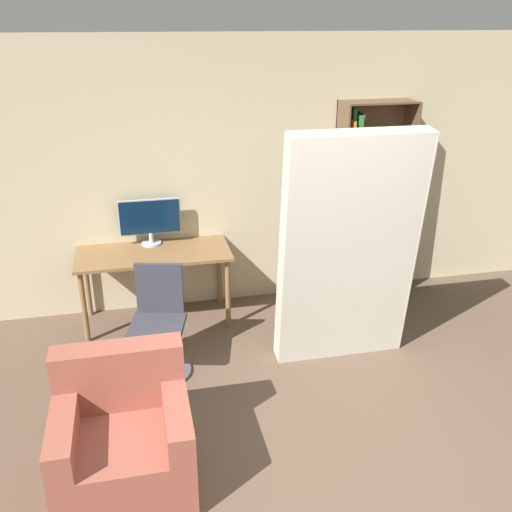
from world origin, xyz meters
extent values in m
plane|color=brown|center=(0.00, 0.00, 0.00)|extent=(16.00, 16.00, 0.00)
cube|color=#C6B793|center=(0.00, 3.04, 1.35)|extent=(8.00, 0.06, 2.70)
cube|color=brown|center=(-1.02, 2.68, 0.73)|extent=(1.46, 0.66, 0.03)
cylinder|color=brown|center=(-1.70, 2.41, 0.36)|extent=(0.05, 0.05, 0.71)
cylinder|color=brown|center=(-0.35, 2.41, 0.36)|extent=(0.05, 0.05, 0.71)
cylinder|color=brown|center=(-1.70, 2.95, 0.36)|extent=(0.05, 0.05, 0.71)
cylinder|color=brown|center=(-0.35, 2.95, 0.36)|extent=(0.05, 0.05, 0.71)
cylinder|color=#B7B7BC|center=(-1.03, 2.89, 0.75)|extent=(0.19, 0.19, 0.02)
cylinder|color=#B7B7BC|center=(-1.03, 2.89, 0.81)|extent=(0.04, 0.04, 0.10)
cube|color=#B7B7BC|center=(-1.03, 2.90, 1.03)|extent=(0.60, 0.02, 0.35)
cube|color=#0A1E38|center=(-1.03, 2.89, 1.03)|extent=(0.57, 0.03, 0.33)
cylinder|color=#4C4C51|center=(-1.06, 1.74, 0.01)|extent=(0.52, 0.52, 0.03)
cylinder|color=#4C4C51|center=(-1.06, 1.74, 0.23)|extent=(0.05, 0.05, 0.41)
cube|color=#33333D|center=(-1.06, 1.74, 0.46)|extent=(0.53, 0.53, 0.05)
cube|color=#33333D|center=(-1.02, 1.93, 0.71)|extent=(0.39, 0.13, 0.45)
cube|color=brown|center=(0.89, 2.84, 1.03)|extent=(0.02, 0.34, 2.07)
cube|color=brown|center=(1.61, 2.84, 1.03)|extent=(0.02, 0.34, 2.07)
cube|color=brown|center=(1.25, 3.00, 1.03)|extent=(0.74, 0.02, 2.07)
cube|color=brown|center=(1.25, 2.84, 0.01)|extent=(0.71, 0.31, 0.02)
cube|color=brown|center=(1.25, 2.84, 0.42)|extent=(0.71, 0.31, 0.02)
cube|color=brown|center=(1.25, 2.84, 0.83)|extent=(0.71, 0.31, 0.02)
cube|color=brown|center=(1.25, 2.84, 1.24)|extent=(0.71, 0.31, 0.02)
cube|color=brown|center=(1.25, 2.84, 1.65)|extent=(0.71, 0.31, 0.02)
cube|color=brown|center=(1.25, 2.84, 2.06)|extent=(0.71, 0.31, 0.02)
cube|color=brown|center=(0.92, 2.85, 0.17)|extent=(0.02, 0.24, 0.31)
cube|color=orange|center=(0.96, 2.89, 0.16)|extent=(0.03, 0.20, 0.28)
cube|color=brown|center=(0.99, 2.82, 0.17)|extent=(0.03, 0.24, 0.31)
cube|color=teal|center=(1.03, 2.87, 0.15)|extent=(0.02, 0.17, 0.27)
cube|color=#232328|center=(1.06, 2.79, 0.15)|extent=(0.03, 0.17, 0.27)
cube|color=brown|center=(1.10, 2.87, 0.20)|extent=(0.04, 0.24, 0.36)
cube|color=teal|center=(1.14, 2.83, 0.19)|extent=(0.04, 0.23, 0.34)
cube|color=#232328|center=(1.18, 2.82, 0.18)|extent=(0.02, 0.17, 0.33)
cube|color=#287A38|center=(1.21, 2.82, 0.18)|extent=(0.03, 0.20, 0.31)
cube|color=red|center=(0.93, 2.83, 0.60)|extent=(0.04, 0.26, 0.34)
cube|color=#1E4C9E|center=(0.96, 2.90, 0.59)|extent=(0.03, 0.18, 0.32)
cube|color=silver|center=(1.00, 2.87, 0.55)|extent=(0.04, 0.17, 0.24)
cube|color=#232328|center=(1.04, 2.87, 0.55)|extent=(0.03, 0.18, 0.25)
cube|color=silver|center=(1.08, 2.80, 0.61)|extent=(0.03, 0.17, 0.36)
cube|color=#7A2D84|center=(1.10, 2.87, 0.56)|extent=(0.02, 0.23, 0.27)
cube|color=#7A2D84|center=(0.92, 2.87, 0.96)|extent=(0.02, 0.17, 0.24)
cube|color=#1E4C9E|center=(0.95, 2.86, 1.00)|extent=(0.04, 0.21, 0.33)
cube|color=#1E4C9E|center=(1.00, 2.81, 1.02)|extent=(0.03, 0.22, 0.36)
cube|color=#7A2D84|center=(1.04, 2.81, 0.99)|extent=(0.03, 0.23, 0.30)
cube|color=#287A38|center=(0.93, 2.86, 1.37)|extent=(0.04, 0.21, 0.25)
cube|color=silver|center=(0.97, 2.85, 1.39)|extent=(0.02, 0.26, 0.28)
cube|color=#287A38|center=(1.00, 2.81, 1.39)|extent=(0.03, 0.23, 0.29)
cube|color=brown|center=(1.04, 2.85, 1.38)|extent=(0.04, 0.18, 0.27)
cube|color=brown|center=(1.09, 2.88, 1.40)|extent=(0.04, 0.20, 0.30)
cube|color=gold|center=(1.12, 2.87, 1.43)|extent=(0.03, 0.20, 0.36)
cube|color=orange|center=(1.16, 2.81, 1.39)|extent=(0.04, 0.24, 0.29)
cube|color=teal|center=(1.21, 2.83, 1.39)|extent=(0.04, 0.18, 0.29)
cube|color=orange|center=(0.92, 2.86, 1.84)|extent=(0.02, 0.22, 0.36)
cube|color=orange|center=(0.96, 2.83, 1.78)|extent=(0.03, 0.25, 0.25)
cube|color=#287A38|center=(0.99, 2.88, 1.83)|extent=(0.03, 0.19, 0.35)
cube|color=#287A38|center=(1.03, 2.82, 1.81)|extent=(0.03, 0.23, 0.29)
cube|color=brown|center=(1.06, 2.86, 1.81)|extent=(0.02, 0.24, 0.31)
cube|color=beige|center=(0.54, 1.64, 1.03)|extent=(1.15, 0.43, 2.05)
cube|color=beige|center=(1.11, 1.64, 1.03)|extent=(0.01, 0.43, 2.01)
cube|color=#934C3D|center=(-1.35, 0.54, 0.20)|extent=(0.85, 0.80, 0.40)
cube|color=#934C3D|center=(-1.35, 0.84, 0.62)|extent=(0.85, 0.20, 0.45)
cube|color=#934C3D|center=(-1.70, 0.54, 0.50)|extent=(0.16, 0.80, 0.20)
cube|color=#934C3D|center=(-1.01, 0.54, 0.50)|extent=(0.16, 0.80, 0.20)
camera|label=1|loc=(-1.15, -2.46, 2.82)|focal=40.00mm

